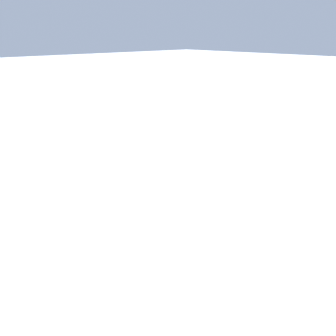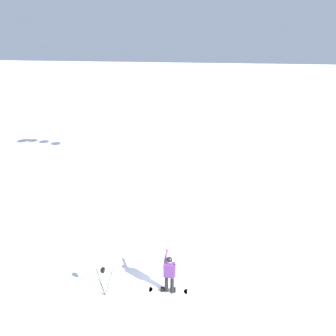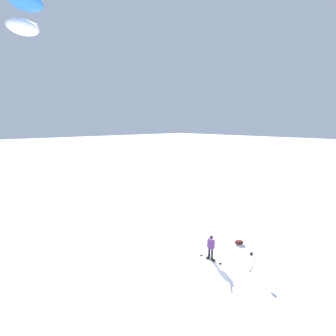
% 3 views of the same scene
% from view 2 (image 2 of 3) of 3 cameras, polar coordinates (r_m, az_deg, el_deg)
% --- Properties ---
extents(ground_plane, '(300.00, 300.00, 0.00)m').
position_cam_2_polar(ground_plane, '(12.66, -1.09, -21.90)').
color(ground_plane, white).
extents(snowboarder, '(0.47, 0.62, 1.66)m').
position_cam_2_polar(snowboarder, '(11.95, 0.26, -18.71)').
color(snowboarder, black).
rests_on(snowboarder, ground_plane).
extents(snowboard, '(1.72, 0.48, 0.10)m').
position_cam_2_polar(snowboard, '(12.64, 0.02, -21.86)').
color(snowboard, beige).
rests_on(snowboard, ground_plane).
extents(camera_tripod, '(0.65, 0.61, 1.25)m').
position_cam_2_polar(camera_tripod, '(12.12, -12.00, -19.17)').
color(camera_tripod, '#262628').
rests_on(camera_tripod, ground_plane).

